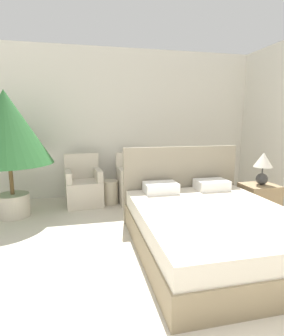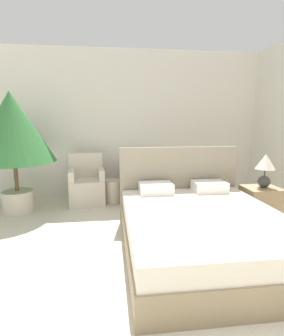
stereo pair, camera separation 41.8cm
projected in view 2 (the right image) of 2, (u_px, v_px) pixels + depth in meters
name	position (u px, v px, depth m)	size (l,w,h in m)	color
wall_back	(128.00, 124.00, 5.33)	(10.00, 0.06, 2.90)	silver
bed	(200.00, 229.00, 3.03)	(1.77, 2.17, 1.13)	#8C7A5B
armchair_near_window_left	(87.00, 187.00, 4.84)	(0.68, 0.64, 0.91)	beige
armchair_near_window_right	(137.00, 186.00, 4.96)	(0.65, 0.61, 0.91)	beige
potted_palm	(12.00, 130.00, 4.17)	(1.32, 1.32, 1.98)	beige
nightstand	(260.00, 205.00, 3.89)	(0.51, 0.44, 0.55)	#937A56
table_lamp	(265.00, 167.00, 3.79)	(0.28, 0.28, 0.50)	#333333
side_table	(113.00, 191.00, 4.88)	(0.30, 0.30, 0.43)	#B7AD93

